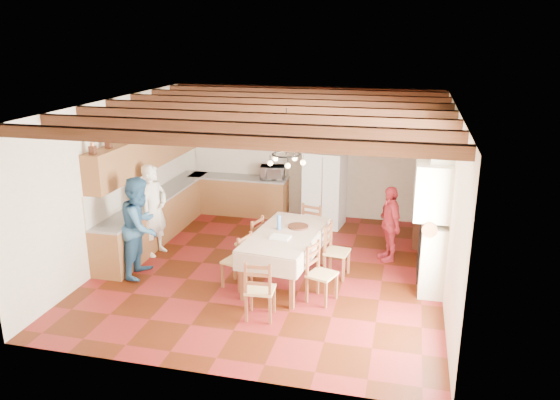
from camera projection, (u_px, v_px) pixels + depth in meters
The scene contains 31 objects.
floor at pixel (271, 270), 9.95m from camera, with size 6.00×6.50×0.02m, color #461908.
ceiling at pixel (270, 104), 9.05m from camera, with size 6.00×6.50×0.02m, color white.
wall_back at pixel (306, 152), 12.53m from camera, with size 6.00×0.02×3.00m, color #F1EACD.
wall_front at pixel (202, 266), 6.48m from camera, with size 6.00×0.02×3.00m, color #F1EACD.
wall_left at pixel (115, 180), 10.18m from camera, with size 0.02×6.50×3.00m, color #F1EACD.
wall_right at pixel (450, 203), 8.83m from camera, with size 0.02×6.50×3.00m, color #F1EACD.
ceiling_beams at pixel (270, 110), 9.08m from camera, with size 6.00×6.30×0.16m, color #321B0C, non-canonical shape.
lower_cabinets_left at pixel (158, 218), 11.40m from camera, with size 0.60×4.30×0.86m, color brown.
lower_cabinets_back at pixel (239, 196), 12.91m from camera, with size 2.30×0.60×0.86m, color brown.
countertop_left at pixel (157, 197), 11.27m from camera, with size 0.62×4.30×0.04m, color slate.
countertop_back at pixel (238, 177), 12.77m from camera, with size 2.34×0.62×0.04m, color slate.
backsplash_left at pixel (143, 181), 11.24m from camera, with size 0.03×4.30×0.60m, color silver.
backsplash_back at pixel (242, 161), 12.94m from camera, with size 2.30×0.03×0.60m, color silver.
upper_cabinets at pixel (148, 151), 11.01m from camera, with size 0.35×4.20×0.70m, color brown.
fireplace at pixel (431, 204), 9.11m from camera, with size 0.56×1.60×2.80m, color beige, non-canonical shape.
wall_picture at pixel (375, 140), 12.05m from camera, with size 0.34×0.03×0.42m, color #2F2016.
refrigerator at pixel (325, 189), 12.01m from camera, with size 0.84×0.69×1.67m, color white.
hutch at pixel (429, 192), 10.98m from camera, with size 0.49×1.17×2.13m, color #381D11, non-canonical shape.
dining_table at pixel (286, 238), 9.28m from camera, with size 1.26×2.14×0.89m.
chandelier at pixel (286, 154), 8.85m from camera, with size 0.47×0.47×0.03m, color black.
chair_left_near at pixel (237, 260), 9.19m from camera, with size 0.42×0.40×0.96m, color brown, non-canonical shape.
chair_left_far at pixel (250, 242), 9.98m from camera, with size 0.42×0.40×0.96m, color brown, non-canonical shape.
chair_right_near at pixel (322, 273), 8.67m from camera, with size 0.42×0.40×0.96m, color brown, non-canonical shape.
chair_right_far at pixel (337, 251), 9.56m from camera, with size 0.42×0.40×0.96m, color brown, non-canonical shape.
chair_end_near at pixel (260, 289), 8.17m from camera, with size 0.42×0.40×0.96m, color brown, non-canonical shape.
chair_end_far at pixel (308, 231), 10.53m from camera, with size 0.42×0.40×0.96m, color brown, non-canonical shape.
person_man at pixel (154, 210), 10.42m from camera, with size 0.65×0.43×1.79m, color white.
person_woman_blue at pixel (141, 227), 9.53m from camera, with size 0.87×0.68×1.79m, color #2E608F.
person_woman_red at pixel (390, 224), 10.19m from camera, with size 0.85×0.35×1.45m, color #C6303E.
microwave at pixel (273, 172), 12.53m from camera, with size 0.55×0.37×0.30m, color silver.
fridge_vase at pixel (322, 144), 11.73m from camera, with size 0.33×0.33×0.34m, color #381D11.
Camera 1 is at (2.31, -8.82, 4.18)m, focal length 35.00 mm.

